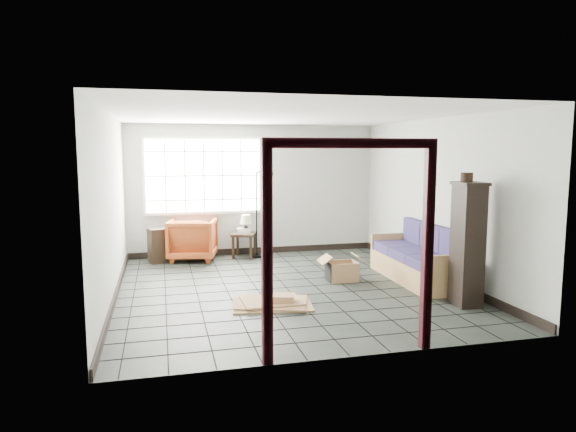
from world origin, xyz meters
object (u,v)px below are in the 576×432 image
object	(u,v)px
side_table	(244,237)
armchair	(193,237)
tall_shelf	(467,243)
futon_sofa	(421,260)

from	to	relation	value
side_table	armchair	bearing A→B (deg)	180.00
armchair	side_table	distance (m)	0.99
tall_shelf	side_table	bearing A→B (deg)	126.45
side_table	tall_shelf	bearing A→B (deg)	-57.96
futon_sofa	tall_shelf	bearing A→B (deg)	-91.69
futon_sofa	side_table	bearing A→B (deg)	136.23
futon_sofa	side_table	xyz separation A→B (m)	(-2.48, 2.48, 0.07)
futon_sofa	tall_shelf	distance (m)	1.47
side_table	tall_shelf	distance (m)	4.56
futon_sofa	armchair	world-z (taller)	futon_sofa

